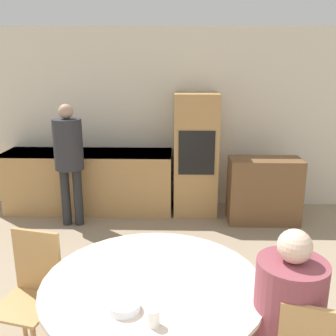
% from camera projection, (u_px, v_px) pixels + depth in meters
% --- Properties ---
extents(wall_back, '(6.51, 0.05, 2.60)m').
position_uv_depth(wall_back, '(174.00, 120.00, 5.51)').
color(wall_back, silver).
rests_on(wall_back, ground_plane).
extents(kitchen_counter, '(2.38, 0.60, 0.88)m').
position_uv_depth(kitchen_counter, '(90.00, 180.00, 5.44)').
color(kitchen_counter, tan).
rests_on(kitchen_counter, ground_plane).
extents(oven_unit, '(0.61, 0.59, 1.71)m').
position_uv_depth(oven_unit, '(196.00, 154.00, 5.30)').
color(oven_unit, tan).
rests_on(oven_unit, ground_plane).
extents(sideboard, '(0.95, 0.45, 0.89)m').
position_uv_depth(sideboard, '(264.00, 191.00, 5.04)').
color(sideboard, brown).
rests_on(sideboard, ground_plane).
extents(dining_table, '(1.39, 1.39, 0.78)m').
position_uv_depth(dining_table, '(153.00, 309.00, 2.39)').
color(dining_table, brown).
rests_on(dining_table, ground_plane).
extents(chair_far_left, '(0.48, 0.48, 0.92)m').
position_uv_depth(chair_far_left, '(32.00, 287.00, 2.73)').
color(chair_far_left, tan).
rests_on(chair_far_left, ground_plane).
extents(person_seated, '(0.39, 0.47, 1.24)m').
position_uv_depth(person_seated, '(289.00, 320.00, 2.08)').
color(person_seated, '#262628').
rests_on(person_seated, ground_plane).
extents(person_standing, '(0.37, 0.37, 1.61)m').
position_uv_depth(person_standing, '(69.00, 153.00, 4.79)').
color(person_standing, '#262628').
rests_on(person_standing, ground_plane).
extents(cup, '(0.07, 0.07, 0.09)m').
position_uv_depth(cup, '(153.00, 318.00, 1.93)').
color(cup, white).
rests_on(cup, dining_table).
extents(bowl_near, '(0.17, 0.17, 0.05)m').
position_uv_depth(bowl_near, '(124.00, 307.00, 2.05)').
color(bowl_near, silver).
rests_on(bowl_near, dining_table).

